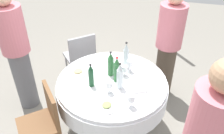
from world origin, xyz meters
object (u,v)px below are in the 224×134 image
plate_north (78,72)px  person_rear (17,51)px  person_right (168,45)px  chair_outer (44,119)px  bottle_green_rear (111,64)px  wine_glass_left (125,69)px  wine_glass_west (130,64)px  plate_near (107,106)px  bottle_dark_green_west (91,76)px  wine_glass_outer (109,85)px  wine_glass_mid (131,98)px  bottle_clear_right (126,55)px  bottle_green_left (117,70)px  bottle_clear_far (120,76)px  dining_table (112,91)px  chair_mid (81,55)px

plate_north → person_rear: person_rear is taller
plate_north → person_right: (-0.78, 0.99, 0.08)m
person_rear → chair_outer: bearing=-129.9°
bottle_green_rear → chair_outer: bearing=-40.6°
wine_glass_left → chair_outer: size_ratio=0.15×
wine_glass_west → plate_near: 0.66m
bottle_dark_green_west → wine_glass_outer: (0.06, 0.22, -0.03)m
wine_glass_mid → plate_near: (0.07, -0.23, -0.10)m
wine_glass_west → wine_glass_outer: size_ratio=1.07×
wine_glass_outer → chair_outer: bearing=-61.2°
bottle_clear_right → bottle_green_left: (0.30, -0.04, -0.01)m
bottle_clear_far → chair_outer: bearing=-57.3°
plate_north → person_right: bearing=128.3°
dining_table → wine_glass_outer: bearing=6.3°
wine_glass_left → chair_outer: same height
dining_table → chair_outer: chair_outer is taller
plate_near → chair_outer: size_ratio=0.26×
dining_table → plate_north: size_ratio=5.41×
bottle_clear_far → wine_glass_west: 0.32m
bottle_dark_green_west → wine_glass_outer: 0.23m
bottle_clear_right → bottle_clear_far: 0.41m
dining_table → plate_near: bearing=7.5°
chair_outer → bottle_clear_right: bearing=-80.6°
dining_table → chair_mid: bearing=-137.7°
chair_mid → chair_outer: bearing=-128.8°
chair_mid → bottle_clear_far: bearing=-88.9°
bottle_clear_right → chair_mid: 0.95m
wine_glass_west → person_right: person_right is taller
bottle_clear_far → plate_north: (-0.13, -0.54, -0.13)m
bottle_green_rear → bottle_green_left: bottle_green_left is taller
bottle_dark_green_west → dining_table: bearing=125.2°
chair_outer → bottle_clear_far: bearing=-99.3°
plate_north → chair_outer: chair_outer is taller
bottle_clear_far → plate_near: size_ratio=1.39×
bottle_dark_green_west → chair_outer: bottle_dark_green_west is taller
bottle_clear_right → bottle_dark_green_west: bottle_clear_right is taller
bottle_green_rear → wine_glass_outer: bearing=12.0°
bottle_green_left → wine_glass_west: 0.24m
wine_glass_left → bottle_green_rear: bearing=-81.6°
wine_glass_outer → person_right: 1.16m
bottle_clear_far → person_right: person_right is taller
wine_glass_mid → plate_north: wine_glass_mid is taller
bottle_green_rear → chair_mid: size_ratio=0.35×
dining_table → wine_glass_outer: size_ratio=8.93×
bottle_clear_far → plate_north: bottle_clear_far is taller
wine_glass_outer → bottle_clear_right: bearing=172.8°
bottle_clear_right → person_rear: bearing=-80.8°
person_rear → chair_mid: 0.93m
wine_glass_mid → bottle_green_left: bearing=-147.3°
bottle_dark_green_west → wine_glass_left: (-0.27, 0.31, -0.04)m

